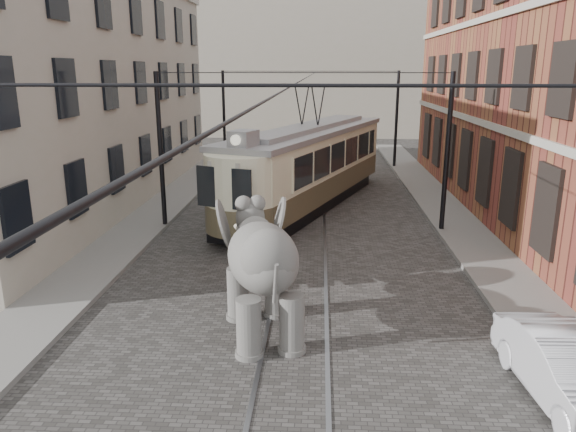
{
  "coord_description": "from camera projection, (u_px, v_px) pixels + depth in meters",
  "views": [
    {
      "loc": [
        0.49,
        -14.26,
        6.07
      ],
      "look_at": [
        -0.38,
        0.31,
        2.1
      ],
      "focal_mm": 33.74,
      "sensor_mm": 36.0,
      "label": 1
    }
  ],
  "objects": [
    {
      "name": "tram",
      "position": [
        310.0,
        147.0,
        24.07
      ],
      "size": [
        7.48,
        13.76,
        5.42
      ],
      "primitive_type": null,
      "rotation": [
        0.0,
        0.0,
        -0.36
      ],
      "color": "beige",
      "rests_on": "ground"
    },
    {
      "name": "stucco_building",
      "position": [
        65.0,
        94.0,
        24.31
      ],
      "size": [
        7.0,
        24.0,
        10.0
      ],
      "primitive_type": "cube",
      "color": "#A09884",
      "rests_on": "ground"
    },
    {
      "name": "tram_rails",
      "position": [
        301.0,
        290.0,
        15.36
      ],
      "size": [
        1.54,
        80.0,
        0.02
      ],
      "primitive_type": null,
      "color": "slate",
      "rests_on": "ground"
    },
    {
      "name": "ground",
      "position": [
        301.0,
        290.0,
        15.36
      ],
      "size": [
        120.0,
        120.0,
        0.0
      ],
      "primitive_type": "plane",
      "color": "#484643"
    },
    {
      "name": "parked_car",
      "position": [
        568.0,
        370.0,
        10.07
      ],
      "size": [
        1.71,
        4.03,
        1.3
      ],
      "primitive_type": "imported",
      "rotation": [
        0.0,
        0.0,
        0.08
      ],
      "color": "silver",
      "rests_on": "ground"
    },
    {
      "name": "catenary",
      "position": [
        301.0,
        158.0,
        19.4
      ],
      "size": [
        11.0,
        30.2,
        6.0
      ],
      "primitive_type": null,
      "color": "black",
      "rests_on": "ground"
    },
    {
      "name": "elephant",
      "position": [
        263.0,
        275.0,
        12.45
      ],
      "size": [
        3.88,
        5.4,
        2.98
      ],
      "primitive_type": null,
      "rotation": [
        0.0,
        0.0,
        0.27
      ],
      "color": "#615E5A",
      "rests_on": "ground"
    },
    {
      "name": "distant_block",
      "position": [
        316.0,
        59.0,
        52.05
      ],
      "size": [
        28.0,
        10.0,
        14.0
      ],
      "primitive_type": "cube",
      "color": "#A09884",
      "rests_on": "ground"
    },
    {
      "name": "sidewalk_left",
      "position": [
        77.0,
        283.0,
        15.71
      ],
      "size": [
        2.0,
        60.0,
        0.15
      ],
      "primitive_type": "cube",
      "color": "slate",
      "rests_on": "ground"
    },
    {
      "name": "sidewalk_right",
      "position": [
        516.0,
        293.0,
        15.0
      ],
      "size": [
        2.0,
        60.0,
        0.15
      ],
      "primitive_type": "cube",
      "color": "slate",
      "rests_on": "ground"
    }
  ]
}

